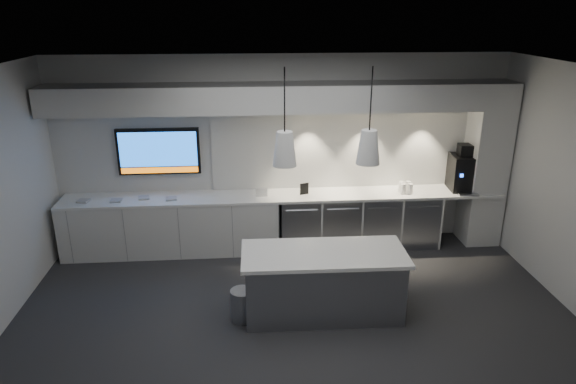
{
  "coord_description": "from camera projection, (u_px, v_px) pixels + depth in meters",
  "views": [
    {
      "loc": [
        -0.53,
        -5.28,
        3.64
      ],
      "look_at": [
        -0.02,
        1.1,
        1.33
      ],
      "focal_mm": 32.0,
      "sensor_mm": 36.0,
      "label": 1
    }
  ],
  "objects": [
    {
      "name": "tray_b",
      "position": [
        116.0,
        201.0,
        7.68
      ],
      "size": [
        0.17,
        0.17,
        0.02
      ],
      "primitive_type": "cube",
      "rotation": [
        0.0,
        0.0,
        0.04
      ],
      "color": "#A6A6A6",
      "rests_on": "back_counter"
    },
    {
      "name": "bin",
      "position": [
        242.0,
        305.0,
        6.28
      ],
      "size": [
        0.31,
        0.31,
        0.4
      ],
      "primitive_type": "cylinder",
      "rotation": [
        0.0,
        0.0,
        0.1
      ],
      "color": "#92949A",
      "rests_on": "floor"
    },
    {
      "name": "left_base_cabinets",
      "position": [
        172.0,
        226.0,
        7.99
      ],
      "size": [
        3.3,
        0.63,
        0.86
      ],
      "primitive_type": "cube",
      "color": "silver",
      "rests_on": "floor"
    },
    {
      "name": "fridge_unit_d",
      "position": [
        416.0,
        219.0,
        8.28
      ],
      "size": [
        0.6,
        0.61,
        0.85
      ],
      "primitive_type": "cube",
      "color": "#92949A",
      "rests_on": "floor"
    },
    {
      "name": "wall_back",
      "position": [
        282.0,
        152.0,
        8.06
      ],
      "size": [
        7.0,
        0.0,
        7.0
      ],
      "primitive_type": "plane",
      "rotation": [
        1.57,
        0.0,
        0.0
      ],
      "color": "silver",
      "rests_on": "floor"
    },
    {
      "name": "back_counter",
      "position": [
        284.0,
        196.0,
        7.96
      ],
      "size": [
        6.8,
        0.65,
        0.04
      ],
      "primitive_type": "cube",
      "color": "white",
      "rests_on": "left_base_cabinets"
    },
    {
      "name": "sign_black",
      "position": [
        304.0,
        189.0,
        7.94
      ],
      "size": [
        0.14,
        0.06,
        0.18
      ],
      "primitive_type": "cube",
      "rotation": [
        0.0,
        0.0,
        0.32
      ],
      "color": "black",
      "rests_on": "back_counter"
    },
    {
      "name": "soffit",
      "position": [
        283.0,
        97.0,
        7.47
      ],
      "size": [
        6.9,
        0.6,
        0.4
      ],
      "primitive_type": "cube",
      "color": "silver",
      "rests_on": "wall_back"
    },
    {
      "name": "wall_tv",
      "position": [
        159.0,
        151.0,
        7.85
      ],
      "size": [
        1.25,
        0.07,
        0.72
      ],
      "color": "black",
      "rests_on": "wall_back"
    },
    {
      "name": "backsplash",
      "position": [
        358.0,
        147.0,
        8.11
      ],
      "size": [
        4.6,
        0.03,
        1.3
      ],
      "primitive_type": "cube",
      "color": "silver",
      "rests_on": "wall_back"
    },
    {
      "name": "sign_white",
      "position": [
        262.0,
        192.0,
        7.85
      ],
      "size": [
        0.18,
        0.04,
        0.14
      ],
      "primitive_type": "cube",
      "rotation": [
        0.0,
        0.0,
        0.13
      ],
      "color": "white",
      "rests_on": "back_counter"
    },
    {
      "name": "island",
      "position": [
        323.0,
        283.0,
        6.35
      ],
      "size": [
        2.01,
        0.89,
        0.85
      ],
      "rotation": [
        0.0,
        0.0,
        -0.02
      ],
      "color": "#92949A",
      "rests_on": "floor"
    },
    {
      "name": "floor",
      "position": [
        297.0,
        326.0,
        6.22
      ],
      "size": [
        7.0,
        7.0,
        0.0
      ],
      "primitive_type": "plane",
      "color": "#29292B",
      "rests_on": "ground"
    },
    {
      "name": "fridge_unit_b",
      "position": [
        339.0,
        221.0,
        8.18
      ],
      "size": [
        0.6,
        0.61,
        0.85
      ],
      "primitive_type": "cube",
      "color": "#92949A",
      "rests_on": "floor"
    },
    {
      "name": "coffee_machine",
      "position": [
        463.0,
        171.0,
        8.09
      ],
      "size": [
        0.44,
        0.6,
        0.74
      ],
      "rotation": [
        0.0,
        0.0,
        -0.08
      ],
      "color": "black",
      "rests_on": "back_counter"
    },
    {
      "name": "ceiling",
      "position": [
        299.0,
        74.0,
        5.2
      ],
      "size": [
        7.0,
        7.0,
        0.0
      ],
      "primitive_type": "plane",
      "rotation": [
        3.14,
        0.0,
        0.0
      ],
      "color": "black",
      "rests_on": "wall_back"
    },
    {
      "name": "tray_c",
      "position": [
        144.0,
        198.0,
        7.79
      ],
      "size": [
        0.19,
        0.19,
        0.02
      ],
      "primitive_type": "cube",
      "rotation": [
        0.0,
        0.0,
        0.25
      ],
      "color": "#A6A6A6",
      "rests_on": "back_counter"
    },
    {
      "name": "column",
      "position": [
        486.0,
        165.0,
        8.08
      ],
      "size": [
        0.55,
        0.55,
        2.6
      ],
      "primitive_type": "cube",
      "color": "silver",
      "rests_on": "floor"
    },
    {
      "name": "fridge_unit_c",
      "position": [
        377.0,
        220.0,
        8.23
      ],
      "size": [
        0.6,
        0.61,
        0.85
      ],
      "primitive_type": "cube",
      "color": "#92949A",
      "rests_on": "floor"
    },
    {
      "name": "cup_cluster",
      "position": [
        406.0,
        188.0,
        8.01
      ],
      "size": [
        0.19,
        0.19,
        0.16
      ],
      "primitive_type": null,
      "color": "white",
      "rests_on": "back_counter"
    },
    {
      "name": "fridge_unit_a",
      "position": [
        299.0,
        222.0,
        8.14
      ],
      "size": [
        0.6,
        0.61,
        0.85
      ],
      "primitive_type": "cube",
      "color": "#92949A",
      "rests_on": "floor"
    },
    {
      "name": "wall_front",
      "position": [
        335.0,
        353.0,
        3.37
      ],
      "size": [
        7.0,
        0.0,
        7.0
      ],
      "primitive_type": "plane",
      "rotation": [
        -1.57,
        0.0,
        0.0
      ],
      "color": "silver",
      "rests_on": "floor"
    },
    {
      "name": "pendant_right",
      "position": [
        368.0,
        147.0,
        5.8
      ],
      "size": [
        0.27,
        0.27,
        1.09
      ],
      "color": "silver",
      "rests_on": "ceiling"
    },
    {
      "name": "tray_d",
      "position": [
        171.0,
        199.0,
        7.76
      ],
      "size": [
        0.18,
        0.18,
        0.02
      ],
      "primitive_type": "cube",
      "rotation": [
        0.0,
        0.0,
        0.15
      ],
      "color": "#A6A6A6",
      "rests_on": "back_counter"
    },
    {
      "name": "pendant_left",
      "position": [
        285.0,
        149.0,
        5.73
      ],
      "size": [
        0.27,
        0.27,
        1.09
      ],
      "color": "silver",
      "rests_on": "ceiling"
    },
    {
      "name": "tray_a",
      "position": [
        83.0,
        201.0,
        7.66
      ],
      "size": [
        0.18,
        0.18,
        0.02
      ],
      "primitive_type": "cube",
      "rotation": [
        0.0,
        0.0,
        -0.15
      ],
      "color": "#A6A6A6",
      "rests_on": "back_counter"
    }
  ]
}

